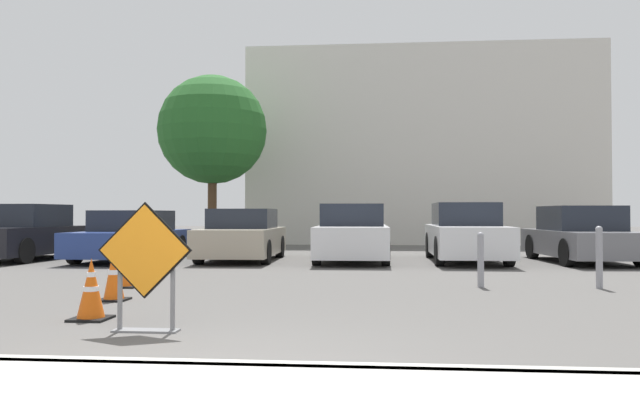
{
  "coord_description": "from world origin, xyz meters",
  "views": [
    {
      "loc": [
        1.23,
        -4.61,
        1.26
      ],
      "look_at": [
        0.04,
        8.47,
        1.54
      ],
      "focal_mm": 35.0,
      "sensor_mm": 36.0,
      "label": 1
    }
  ],
  "objects_px": {
    "parked_car_third": "(242,236)",
    "parked_car_sixth": "(582,236)",
    "road_closed_sign": "(145,262)",
    "traffic_cone_third": "(126,269)",
    "parked_car_second": "(131,237)",
    "traffic_cone_fourth": "(135,260)",
    "bollard_second": "(599,256)",
    "traffic_cone_second": "(114,273)",
    "parked_car_fourth": "(352,235)",
    "parked_car_fifth": "(465,234)",
    "parked_car_nearest": "(26,234)",
    "traffic_cone_fifth": "(144,255)",
    "bollard_nearest": "(481,258)"
  },
  "relations": [
    {
      "from": "parked_car_third",
      "to": "bollard_second",
      "type": "xyz_separation_m",
      "value": [
        7.31,
        -5.65,
        -0.09
      ]
    },
    {
      "from": "traffic_cone_second",
      "to": "parked_car_nearest",
      "type": "distance_m",
      "value": 9.41
    },
    {
      "from": "parked_car_sixth",
      "to": "parked_car_fifth",
      "type": "bearing_deg",
      "value": -3.33
    },
    {
      "from": "road_closed_sign",
      "to": "bollard_nearest",
      "type": "xyz_separation_m",
      "value": [
        4.22,
        4.42,
        -0.24
      ]
    },
    {
      "from": "traffic_cone_second",
      "to": "traffic_cone_third",
      "type": "xyz_separation_m",
      "value": [
        -0.49,
        1.59,
        -0.08
      ]
    },
    {
      "from": "traffic_cone_third",
      "to": "parked_car_third",
      "type": "bearing_deg",
      "value": 83.74
    },
    {
      "from": "traffic_cone_fourth",
      "to": "parked_car_sixth",
      "type": "relative_size",
      "value": 0.17
    },
    {
      "from": "road_closed_sign",
      "to": "parked_car_second",
      "type": "xyz_separation_m",
      "value": [
        -4.1,
        9.75,
        -0.12
      ]
    },
    {
      "from": "traffic_cone_second",
      "to": "parked_car_second",
      "type": "xyz_separation_m",
      "value": [
        -2.77,
        7.46,
        0.22
      ]
    },
    {
      "from": "parked_car_fifth",
      "to": "bollard_second",
      "type": "height_order",
      "value": "parked_car_fifth"
    },
    {
      "from": "traffic_cone_fourth",
      "to": "bollard_nearest",
      "type": "xyz_separation_m",
      "value": [
        6.46,
        -0.91,
        0.15
      ]
    },
    {
      "from": "traffic_cone_fourth",
      "to": "bollard_second",
      "type": "xyz_separation_m",
      "value": [
        8.41,
        -0.91,
        0.2
      ]
    },
    {
      "from": "traffic_cone_third",
      "to": "traffic_cone_fifth",
      "type": "height_order",
      "value": "traffic_cone_fifth"
    },
    {
      "from": "parked_car_second",
      "to": "bollard_second",
      "type": "xyz_separation_m",
      "value": [
        10.27,
        -5.33,
        -0.07
      ]
    },
    {
      "from": "road_closed_sign",
      "to": "parked_car_third",
      "type": "distance_m",
      "value": 10.14
    },
    {
      "from": "parked_car_third",
      "to": "parked_car_sixth",
      "type": "height_order",
      "value": "parked_car_sixth"
    },
    {
      "from": "traffic_cone_second",
      "to": "parked_car_fourth",
      "type": "height_order",
      "value": "parked_car_fourth"
    },
    {
      "from": "traffic_cone_third",
      "to": "traffic_cone_fourth",
      "type": "xyz_separation_m",
      "value": [
        -0.42,
        1.45,
        0.03
      ]
    },
    {
      "from": "parked_car_nearest",
      "to": "parked_car_third",
      "type": "height_order",
      "value": "parked_car_nearest"
    },
    {
      "from": "traffic_cone_third",
      "to": "parked_car_sixth",
      "type": "bearing_deg",
      "value": 33.54
    },
    {
      "from": "traffic_cone_fifth",
      "to": "bollard_nearest",
      "type": "bearing_deg",
      "value": -19.48
    },
    {
      "from": "road_closed_sign",
      "to": "traffic_cone_second",
      "type": "bearing_deg",
      "value": 120.15
    },
    {
      "from": "parked_car_fifth",
      "to": "bollard_second",
      "type": "distance_m",
      "value": 5.94
    },
    {
      "from": "traffic_cone_fourth",
      "to": "parked_car_fifth",
      "type": "xyz_separation_m",
      "value": [
        7.01,
        4.86,
        0.37
      ]
    },
    {
      "from": "traffic_cone_second",
      "to": "traffic_cone_fourth",
      "type": "xyz_separation_m",
      "value": [
        -0.91,
        3.04,
        -0.05
      ]
    },
    {
      "from": "parked_car_nearest",
      "to": "parked_car_third",
      "type": "bearing_deg",
      "value": -173.37
    },
    {
      "from": "road_closed_sign",
      "to": "traffic_cone_fourth",
      "type": "height_order",
      "value": "road_closed_sign"
    },
    {
      "from": "parked_car_second",
      "to": "parked_car_fourth",
      "type": "bearing_deg",
      "value": -174.64
    },
    {
      "from": "parked_car_third",
      "to": "parked_car_fourth",
      "type": "distance_m",
      "value": 2.96
    },
    {
      "from": "road_closed_sign",
      "to": "traffic_cone_fifth",
      "type": "relative_size",
      "value": 1.88
    },
    {
      "from": "parked_car_second",
      "to": "bollard_second",
      "type": "distance_m",
      "value": 11.57
    },
    {
      "from": "traffic_cone_second",
      "to": "traffic_cone_fourth",
      "type": "relative_size",
      "value": 1.14
    },
    {
      "from": "traffic_cone_fourth",
      "to": "parked_car_second",
      "type": "height_order",
      "value": "parked_car_second"
    },
    {
      "from": "traffic_cone_second",
      "to": "parked_car_fifth",
      "type": "bearing_deg",
      "value": 52.3
    },
    {
      "from": "parked_car_nearest",
      "to": "traffic_cone_fourth",
      "type": "bearing_deg",
      "value": 141.0
    },
    {
      "from": "bollard_second",
      "to": "parked_car_fourth",
      "type": "bearing_deg",
      "value": 127.64
    },
    {
      "from": "traffic_cone_second",
      "to": "bollard_second",
      "type": "height_order",
      "value": "bollard_second"
    },
    {
      "from": "bollard_nearest",
      "to": "bollard_second",
      "type": "relative_size",
      "value": 0.9
    },
    {
      "from": "traffic_cone_fourth",
      "to": "parked_car_second",
      "type": "bearing_deg",
      "value": 112.78
    },
    {
      "from": "parked_car_fifth",
      "to": "parked_car_second",
      "type": "bearing_deg",
      "value": 3.18
    },
    {
      "from": "road_closed_sign",
      "to": "traffic_cone_third",
      "type": "xyz_separation_m",
      "value": [
        -1.82,
        3.89,
        -0.43
      ]
    },
    {
      "from": "parked_car_second",
      "to": "traffic_cone_fourth",
      "type": "bearing_deg",
      "value": 115.07
    },
    {
      "from": "parked_car_third",
      "to": "parked_car_fourth",
      "type": "relative_size",
      "value": 0.93
    },
    {
      "from": "road_closed_sign",
      "to": "traffic_cone_third",
      "type": "distance_m",
      "value": 4.31
    },
    {
      "from": "traffic_cone_second",
      "to": "bollard_nearest",
      "type": "relative_size",
      "value": 0.87
    },
    {
      "from": "traffic_cone_second",
      "to": "parked_car_fourth",
      "type": "xyz_separation_m",
      "value": [
        3.15,
        7.78,
        0.3
      ]
    },
    {
      "from": "parked_car_nearest",
      "to": "bollard_second",
      "type": "height_order",
      "value": "parked_car_nearest"
    },
    {
      "from": "traffic_cone_fourth",
      "to": "traffic_cone_fifth",
      "type": "height_order",
      "value": "traffic_cone_fifth"
    },
    {
      "from": "parked_car_third",
      "to": "bollard_second",
      "type": "relative_size",
      "value": 3.94
    },
    {
      "from": "parked_car_third",
      "to": "parked_car_fourth",
      "type": "xyz_separation_m",
      "value": [
        2.96,
        -0.0,
        0.05
      ]
    }
  ]
}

